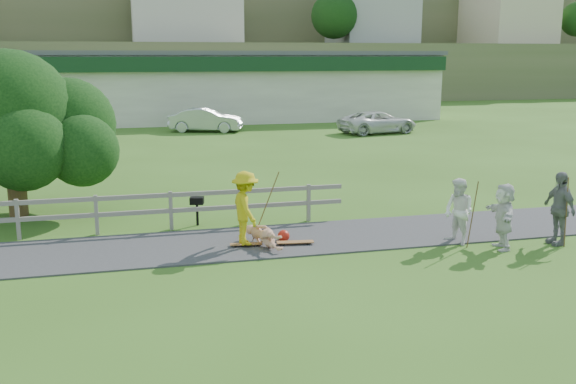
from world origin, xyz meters
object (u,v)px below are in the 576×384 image
at_px(spectator_b, 559,208).
at_px(car_white, 378,122).
at_px(spectator_a, 459,212).
at_px(bbq, 197,211).
at_px(spectator_d, 503,216).
at_px(car_silver, 206,120).
at_px(skater_fallen, 264,236).
at_px(tree, 13,140).
at_px(skater_rider, 246,212).

xyz_separation_m(spectator_b, car_white, (4.57, 23.65, -0.26)).
relative_size(spectator_a, bbq, 2.07).
bearing_deg(spectator_b, spectator_d, -89.91).
bearing_deg(car_silver, skater_fallen, -165.58).
relative_size(skater_fallen, spectator_b, 0.83).
xyz_separation_m(tree, bbq, (5.17, -2.53, -1.90)).
distance_m(skater_rider, spectator_d, 6.49).
distance_m(spectator_d, car_silver, 27.42).
height_order(skater_rider, tree, tree).
bearing_deg(car_white, spectator_d, 153.75).
distance_m(car_silver, car_white, 10.90).
distance_m(skater_fallen, car_white, 25.10).
bearing_deg(tree, car_silver, 68.03).
relative_size(skater_rider, spectator_b, 0.98).
height_order(spectator_a, spectator_b, spectator_b).
relative_size(spectator_b, tree, 0.32).
bearing_deg(skater_fallen, car_silver, 70.69).
xyz_separation_m(skater_fallen, bbq, (-1.41, 2.56, 0.12)).
bearing_deg(spectator_d, bbq, -104.99).
relative_size(spectator_a, tree, 0.29).
relative_size(spectator_d, bbq, 2.03).
relative_size(skater_rider, car_silver, 0.41).
bearing_deg(skater_rider, spectator_d, -111.90).
height_order(skater_rider, spectator_b, spectator_b).
bearing_deg(car_silver, spectator_d, -153.15).
bearing_deg(spectator_d, car_white, -179.63).
xyz_separation_m(skater_fallen, spectator_d, (5.81, -1.61, 0.55)).
relative_size(spectator_a, car_white, 0.34).
bearing_deg(car_white, car_silver, 59.96).
relative_size(car_silver, car_white, 0.92).
height_order(spectator_b, tree, tree).
relative_size(spectator_d, car_silver, 0.37).
height_order(skater_fallen, tree, tree).
distance_m(spectator_a, bbq, 7.26).
height_order(spectator_b, car_white, spectator_b).
distance_m(skater_rider, bbq, 2.72).
distance_m(skater_rider, spectator_a, 5.48).
height_order(car_white, tree, tree).
bearing_deg(bbq, skater_rider, -54.60).
distance_m(spectator_b, bbq, 9.77).
bearing_deg(bbq, car_silver, 96.85).
xyz_separation_m(spectator_d, car_silver, (-4.16, 27.10, -0.09)).
height_order(spectator_b, bbq, spectator_b).
bearing_deg(bbq, spectator_b, -10.74).
height_order(spectator_d, tree, tree).
xyz_separation_m(skater_rider, skater_fallen, (0.46, -0.06, -0.65)).
bearing_deg(spectator_b, tree, -115.88).
bearing_deg(spectator_a, spectator_d, 37.34).
bearing_deg(skater_rider, bbq, 13.97).
relative_size(skater_fallen, tree, 0.27).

